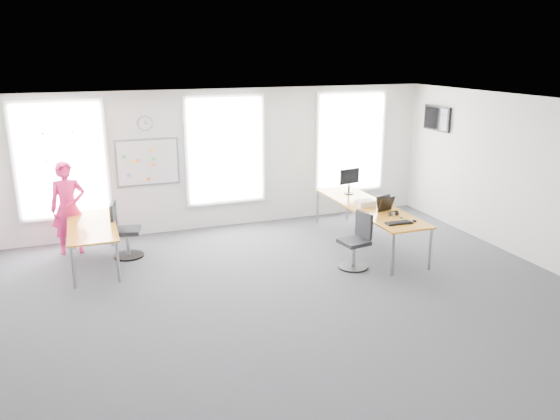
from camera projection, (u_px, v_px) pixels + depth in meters
name	position (u px, v px, depth m)	size (l,w,h in m)	color
floor	(274.00, 301.00, 8.53)	(10.00, 10.00, 0.00)	#29292E
ceiling	(274.00, 107.00, 7.68)	(10.00, 10.00, 0.00)	silver
wall_back	(212.00, 160.00, 11.70)	(10.00, 10.00, 0.00)	silver
wall_front	(436.00, 337.00, 4.50)	(10.00, 10.00, 0.00)	silver
wall_right	(537.00, 182.00, 9.75)	(10.00, 10.00, 0.00)	silver
window_left	(61.00, 161.00, 10.63)	(1.60, 0.06, 2.20)	white
window_mid	(225.00, 150.00, 11.72)	(1.60, 0.06, 2.20)	white
window_right	(350.00, 142.00, 12.71)	(1.60, 0.06, 2.20)	white
desk_right	(368.00, 208.00, 10.85)	(0.88, 3.31, 0.80)	orange
desk_left	(92.00, 228.00, 9.79)	(0.83, 2.07, 0.76)	orange
chair_right	(357.00, 244.00, 9.75)	(0.54, 0.54, 1.01)	black
chair_left	(124.00, 233.00, 10.24)	(0.57, 0.57, 1.06)	black
person	(68.00, 208.00, 10.33)	(0.65, 0.43, 1.79)	#DB1B5E
whiteboard	(148.00, 162.00, 11.22)	(1.20, 0.03, 0.90)	white
wall_clock	(145.00, 123.00, 10.99)	(0.30, 0.30, 0.04)	gray
tv	(437.00, 118.00, 12.21)	(0.06, 0.90, 0.55)	black
keyboard	(399.00, 223.00, 9.69)	(0.49, 0.17, 0.02)	black
mouse	(414.00, 221.00, 9.79)	(0.07, 0.11, 0.04)	black
lens_cap	(401.00, 218.00, 10.01)	(0.06, 0.06, 0.01)	black
headphones	(393.00, 214.00, 10.13)	(0.18, 0.09, 0.10)	black
laptop_sleeve	(385.00, 204.00, 10.42)	(0.37, 0.28, 0.29)	black
paper_stack	(365.00, 203.00, 10.75)	(0.34, 0.26, 0.12)	beige
monitor	(349.00, 179.00, 11.61)	(0.49, 0.20, 0.55)	black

